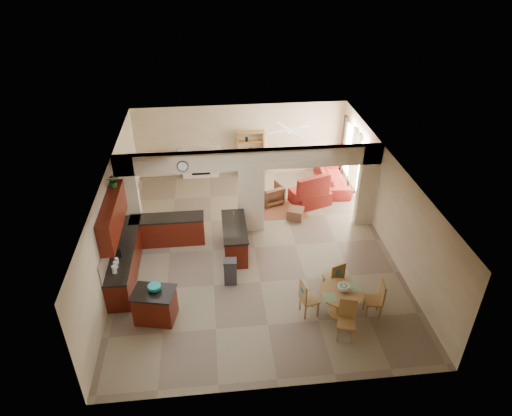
{
  "coord_description": "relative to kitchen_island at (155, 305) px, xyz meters",
  "views": [
    {
      "loc": [
        -1.14,
        -11.16,
        8.39
      ],
      "look_at": [
        0.08,
        0.3,
        1.23
      ],
      "focal_mm": 32.0,
      "sensor_mm": 36.0,
      "label": 1
    }
  ],
  "objects": [
    {
      "name": "chair_west",
      "position": [
        3.74,
        -0.23,
        0.12
      ],
      "size": [
        0.5,
        0.5,
        1.02
      ],
      "rotation": [
        0.0,
        0.0,
        1.77
      ],
      "color": "brown",
      "rests_on": "floor"
    },
    {
      "name": "peninsula",
      "position": [
        2.14,
        2.56,
        0.02
      ],
      "size": [
        0.7,
        1.85,
        0.91
      ],
      "color": "#480D08",
      "rests_on": "floor"
    },
    {
      "name": "upper_cabinets",
      "position": [
        -1.08,
        1.88,
        1.48
      ],
      "size": [
        0.35,
        2.4,
        0.9
      ],
      "primitive_type": "cube",
      "color": "#480D08",
      "rests_on": "wall_left"
    },
    {
      "name": "chair_north",
      "position": [
        4.64,
        0.44,
        0.12
      ],
      "size": [
        0.54,
        0.54,
        1.02
      ],
      "rotation": [
        0.0,
        0.0,
        3.49
      ],
      "color": "brown",
      "rests_on": "floor"
    },
    {
      "name": "drape_b_left",
      "position": [
        6.67,
        6.08,
        0.76
      ],
      "size": [
        0.1,
        0.28,
        2.3
      ],
      "primitive_type": "cube",
      "color": "#45231B",
      "rests_on": "wall_right"
    },
    {
      "name": "ceiling",
      "position": [
        2.74,
        2.68,
        2.36
      ],
      "size": [
        10.0,
        10.0,
        0.0
      ],
      "primitive_type": "plane",
      "rotation": [
        3.14,
        0.0,
        0.0
      ],
      "color": "white",
      "rests_on": "wall_back"
    },
    {
      "name": "armchair",
      "position": [
        3.59,
        5.27,
        -0.09
      ],
      "size": [
        0.97,
        0.98,
        0.69
      ],
      "primitive_type": "imported",
      "rotation": [
        0.0,
        0.0,
        3.52
      ],
      "color": "maroon",
      "rests_on": "floor"
    },
    {
      "name": "drape_b_right",
      "position": [
        6.67,
        7.28,
        0.76
      ],
      "size": [
        0.1,
        0.28,
        2.3
      ],
      "primitive_type": "cube",
      "color": "#45231B",
      "rests_on": "wall_right"
    },
    {
      "name": "partition_header",
      "position": [
        2.74,
        3.68,
        2.06
      ],
      "size": [
        8.0,
        0.25,
        0.6
      ],
      "primitive_type": "cube",
      "color": "beige",
      "rests_on": "partition_center_pier"
    },
    {
      "name": "wall_back",
      "position": [
        2.74,
        7.68,
        0.96
      ],
      "size": [
        8.0,
        0.0,
        8.0
      ],
      "primitive_type": "plane",
      "rotation": [
        1.57,
        0.0,
        0.0
      ],
      "color": "beige",
      "rests_on": "floor"
    },
    {
      "name": "dining_table",
      "position": [
        4.58,
        -0.34,
        0.05
      ],
      "size": [
        1.07,
        1.07,
        0.73
      ],
      "color": "brown",
      "rests_on": "floor"
    },
    {
      "name": "partition_left_pier",
      "position": [
        -0.96,
        3.68,
        0.96
      ],
      "size": [
        0.6,
        0.25,
        2.8
      ],
      "primitive_type": "cube",
      "color": "beige",
      "rests_on": "floor"
    },
    {
      "name": "chair_east",
      "position": [
        5.48,
        -0.43,
        0.12
      ],
      "size": [
        0.48,
        0.48,
        1.02
      ],
      "rotation": [
        0.0,
        0.0,
        4.57
      ],
      "color": "brown",
      "rests_on": "floor"
    },
    {
      "name": "drape_a_left",
      "position": [
        6.67,
        4.38,
        0.76
      ],
      "size": [
        0.1,
        0.28,
        2.3
      ],
      "primitive_type": "cube",
      "color": "#45231B",
      "rests_on": "wall_right"
    },
    {
      "name": "teal_bowl",
      "position": [
        0.04,
        0.06,
        0.51
      ],
      "size": [
        0.32,
        0.32,
        0.15
      ],
      "primitive_type": "cylinder",
      "color": "#138782",
      "rests_on": "kitchen_island"
    },
    {
      "name": "fireplace",
      "position": [
        1.14,
        7.51,
        0.18
      ],
      "size": [
        1.6,
        0.35,
        1.2
      ],
      "color": "silver",
      "rests_on": "floor"
    },
    {
      "name": "kitchen_island",
      "position": [
        0.0,
        0.0,
        0.0
      ],
      "size": [
        1.13,
        0.92,
        0.87
      ],
      "rotation": [
        0.0,
        0.0,
        -0.22
      ],
      "color": "#480D08",
      "rests_on": "floor"
    },
    {
      "name": "partition_center_pier",
      "position": [
        2.74,
        3.68,
        0.66
      ],
      "size": [
        0.8,
        0.25,
        2.2
      ],
      "primitive_type": "cube",
      "color": "beige",
      "rests_on": "floor"
    },
    {
      "name": "wall_front",
      "position": [
        2.74,
        -2.32,
        0.96
      ],
      "size": [
        8.0,
        0.0,
        8.0
      ],
      "primitive_type": "plane",
      "rotation": [
        -1.57,
        0.0,
        0.0
      ],
      "color": "beige",
      "rests_on": "floor"
    },
    {
      "name": "shelving_unit",
      "position": [
        3.09,
        7.5,
        0.46
      ],
      "size": [
        1.0,
        0.32,
        1.8
      ],
      "primitive_type": "cube",
      "color": "brown",
      "rests_on": "floor"
    },
    {
      "name": "partition_right_pier",
      "position": [
        6.44,
        3.68,
        0.96
      ],
      "size": [
        0.6,
        0.25,
        2.8
      ],
      "primitive_type": "cube",
      "color": "beige",
      "rests_on": "floor"
    },
    {
      "name": "wall_right",
      "position": [
        6.74,
        2.68,
        0.96
      ],
      "size": [
        0.0,
        10.0,
        10.0
      ],
      "primitive_type": "plane",
      "rotation": [
        1.57,
        0.0,
        -1.57
      ],
      "color": "beige",
      "rests_on": "floor"
    },
    {
      "name": "chair_south",
      "position": [
        4.54,
        -1.01,
        0.12
      ],
      "size": [
        0.52,
        0.52,
        1.02
      ],
      "rotation": [
        0.0,
        0.0,
        -0.29
      ],
      "color": "brown",
      "rests_on": "floor"
    },
    {
      "name": "trash_can",
      "position": [
        1.92,
        1.15,
        -0.08
      ],
      "size": [
        0.36,
        0.31,
        0.71
      ],
      "primitive_type": "cube",
      "rotation": [
        0.0,
        0.0,
        -0.08
      ],
      "color": "#2E2E30",
      "rests_on": "floor"
    },
    {
      "name": "wall_clock",
      "position": [
        0.74,
        3.53,
        2.01
      ],
      "size": [
        0.34,
        0.03,
        0.34
      ],
      "primitive_type": "cylinder",
      "rotation": [
        1.57,
        0.0,
        0.0
      ],
      "color": "#462B17",
      "rests_on": "partition_header"
    },
    {
      "name": "kitchen_counter",
      "position": [
        -0.52,
        2.43,
        0.03
      ],
      "size": [
        2.52,
        3.29,
        1.48
      ],
      "color": "#480D08",
      "rests_on": "floor"
    },
    {
      "name": "floor",
      "position": [
        2.74,
        2.68,
        -0.44
      ],
      "size": [
        10.0,
        10.0,
        0.0
      ],
      "primitive_type": "plane",
      "color": "#7F7358",
      "rests_on": "ground"
    },
    {
      "name": "chaise",
      "position": [
        4.95,
        5.1,
        -0.19
      ],
      "size": [
        1.5,
        1.36,
        0.49
      ],
      "primitive_type": "cube",
      "rotation": [
        0.0,
        0.0,
        0.34
      ],
      "color": "maroon",
      "rests_on": "floor"
    },
    {
      "name": "ottoman",
      "position": [
        4.27,
        4.16,
        -0.26
      ],
      "size": [
        0.65,
        0.65,
        0.36
      ],
      "primitive_type": "cube",
      "rotation": [
        0.0,
        0.0,
        -0.39
      ],
      "color": "maroon",
      "rests_on": "floor"
    },
    {
      "name": "glazed_door",
      "position": [
        6.71,
        5.83,
        0.61
      ],
      "size": [
        0.02,
        0.7,
        2.1
      ],
      "primitive_type": "cube",
      "color": "white",
      "rests_on": "wall_right"
    },
    {
      "name": "rug",
      "position": [
        3.94,
        4.78,
        -0.43
      ],
      "size": [
        1.6,
        1.3,
        0.01
      ],
      "primitive_type": "cube",
      "color": "brown",
      "rests_on": "floor"
    },
    {
      "name": "ceiling_fan",
      "position": [
        4.24,
        5.68,
        2.12
      ],
      "size": [
        1.0,
        1.0,
        0.1
      ],
      "primitive_type": "cylinder",
      "color": "white",
      "rests_on": "ceiling"
    },
    {
      "name": "fruit_bowl",
      "position": [
        4.64,
        -0.26,
        0.37
      ],
      "size": [
        0.3,
        0.3,
        0.16
      ],
      "primitive_type": "cylinder",
      "color": "#58A322",
      "rests_on": "dining_table"
    },
    {
      "name": "window_a",
      "position": [
        6.71,
        4.98,
        0.76
      ],
      "size": [
        0.02,
        0.9,
        1.9
      ],
      "primitive_type": "cube",
      "color": "white",
      "rests_on": "wall_right"
    },
    {
      "name": "drape_a_right",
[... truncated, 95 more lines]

